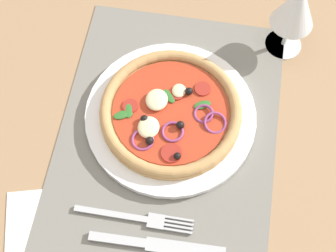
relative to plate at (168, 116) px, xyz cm
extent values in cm
cube|color=#9E7A56|center=(3.73, 0.44, -2.23)|extent=(190.00, 140.00, 2.40)
cube|color=slate|center=(3.73, 0.44, -0.83)|extent=(49.11, 34.85, 0.40)
cylinder|color=white|center=(0.00, 0.00, 0.00)|extent=(27.77, 27.77, 1.25)
cylinder|color=tan|center=(0.00, 0.00, 1.13)|extent=(22.74, 22.74, 1.00)
torus|color=tan|center=(0.00, 0.00, 1.99)|extent=(22.72, 22.72, 1.80)
cylinder|color=#B7381E|center=(0.00, 0.00, 1.78)|extent=(18.65, 18.65, 0.30)
ellipsoid|color=beige|center=(-3.63, 1.18, 2.31)|extent=(2.53, 2.28, 0.76)
ellipsoid|color=beige|center=(-1.26, -2.04, 2.52)|extent=(3.96, 3.56, 1.19)
ellipsoid|color=beige|center=(3.36, -2.44, 2.49)|extent=(3.78, 3.40, 1.13)
sphere|color=black|center=(2.45, -3.36, 2.55)|extent=(1.25, 1.25, 1.25)
sphere|color=black|center=(2.58, 2.37, 2.58)|extent=(1.30, 1.30, 1.30)
sphere|color=black|center=(-3.69, 2.72, 2.50)|extent=(1.14, 1.14, 1.14)
sphere|color=black|center=(7.75, 2.73, 2.49)|extent=(1.13, 1.13, 1.13)
sphere|color=black|center=(-3.63, 2.84, 2.54)|extent=(1.23, 1.23, 1.23)
sphere|color=black|center=(5.98, -1.86, 2.57)|extent=(1.28, 1.28, 1.28)
torus|color=#8E3D75|center=(5.83, -3.00, 2.18)|extent=(3.66, 3.62, 1.06)
torus|color=#8E3D75|center=(1.11, 7.67, 2.18)|extent=(3.79, 3.71, 1.57)
torus|color=#8E3D75|center=(3.79, 1.35, 2.18)|extent=(3.55, 3.53, 0.65)
torus|color=#8E3D75|center=(-0.20, 5.68, 2.18)|extent=(3.31, 3.26, 1.23)
cylinder|color=#A3281E|center=(-4.72, 4.91, 2.08)|extent=(2.63, 2.63, 0.30)
cylinder|color=#A3281E|center=(0.30, -6.05, 2.08)|extent=(2.51, 2.51, 0.30)
cylinder|color=#A3281E|center=(7.22, 1.73, 2.08)|extent=(3.24, 3.24, 0.30)
cylinder|color=#A3281E|center=(-3.20, 0.96, 2.08)|extent=(2.43, 2.43, 0.30)
cylinder|color=#A3281E|center=(2.91, -2.35, 2.08)|extent=(2.71, 2.71, 0.30)
ellipsoid|color=#2D6B28|center=(-2.44, -0.26, 2.13)|extent=(3.00, 2.93, 0.30)
ellipsoid|color=#2D6B28|center=(2.10, -7.02, 2.13)|extent=(2.53, 3.13, 0.30)
ellipsoid|color=#2D6B28|center=(-1.77, 5.28, 2.13)|extent=(2.53, 3.13, 0.30)
ellipsoid|color=#2D6B28|center=(1.06, -6.15, 2.13)|extent=(3.04, 1.98, 0.30)
cube|color=#B2B5BA|center=(17.40, -5.74, -0.41)|extent=(0.93, 11.16, 0.44)
cube|color=#B2B5BA|center=(17.38, 1.10, -0.41)|extent=(2.21, 2.53, 0.44)
cube|color=#B2B5BA|center=(18.27, 4.52, -0.41)|extent=(0.33, 4.32, 0.44)
cube|color=#B2B5BA|center=(17.67, 4.52, -0.41)|extent=(0.33, 4.32, 0.44)
cube|color=#B2B5BA|center=(17.07, 4.52, -0.41)|extent=(0.33, 4.32, 0.44)
cube|color=#B2B5BA|center=(16.47, 4.52, -0.41)|extent=(0.33, 4.32, 0.44)
cube|color=#B2B5BA|center=(21.01, -3.97, -0.32)|extent=(1.55, 8.44, 0.62)
cube|color=#B2B5BA|center=(20.71, 6.02, -0.41)|extent=(2.35, 11.66, 0.44)
cylinder|color=silver|center=(-17.84, 17.71, -0.83)|extent=(6.40, 6.40, 0.40)
cylinder|color=silver|center=(-17.84, 17.71, 2.37)|extent=(0.80, 0.80, 6.00)
cone|color=silver|center=(-17.84, 17.71, 9.62)|extent=(7.20, 7.20, 8.50)
cone|color=orange|center=(-17.84, 17.71, 8.42)|extent=(4.74, 4.74, 5.28)
cube|color=white|center=(21.06, -15.34, -0.85)|extent=(14.52, 13.66, 0.36)
camera|label=1|loc=(35.59, 5.96, 71.17)|focal=52.50mm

